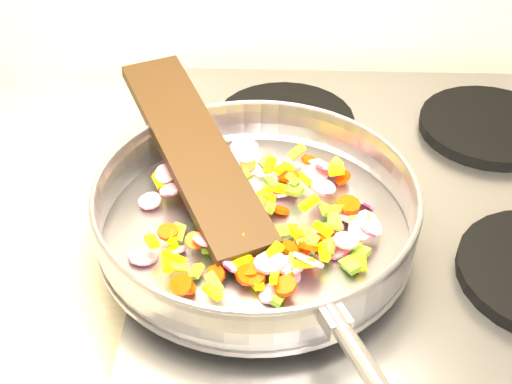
{
  "coord_description": "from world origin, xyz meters",
  "views": [
    {
      "loc": [
        -0.85,
        0.98,
        1.49
      ],
      "look_at": [
        -0.87,
        1.57,
        1.01
      ],
      "focal_mm": 50.0,
      "sensor_mm": 36.0,
      "label": 1
    }
  ],
  "objects": [
    {
      "name": "grate_br",
      "position": [
        -0.56,
        1.81,
        0.95
      ],
      "size": [
        0.19,
        0.19,
        0.02
      ],
      "primitive_type": "cylinder",
      "color": "black",
      "rests_on": "cooktop"
    },
    {
      "name": "grate_fl",
      "position": [
        -0.84,
        1.52,
        0.95
      ],
      "size": [
        0.19,
        0.19,
        0.02
      ],
      "primitive_type": "cylinder",
      "color": "black",
      "rests_on": "cooktop"
    },
    {
      "name": "saute_pan",
      "position": [
        -0.87,
        1.57,
        0.99
      ],
      "size": [
        0.4,
        0.54,
        0.06
      ],
      "rotation": [
        0.0,
        0.0,
        0.42
      ],
      "color": "#9E9EA5",
      "rests_on": "grate_fl"
    },
    {
      "name": "vegetable_heap",
      "position": [
        -0.86,
        1.57,
        0.98
      ],
      "size": [
        0.28,
        0.27,
        0.05
      ],
      "color": "#DA1550",
      "rests_on": "saute_pan"
    },
    {
      "name": "grate_bl",
      "position": [
        -0.84,
        1.81,
        0.95
      ],
      "size": [
        0.19,
        0.19,
        0.02
      ],
      "primitive_type": "cylinder",
      "color": "black",
      "rests_on": "cooktop"
    },
    {
      "name": "cooktop",
      "position": [
        -0.7,
        1.67,
        0.92
      ],
      "size": [
        0.6,
        0.6,
        0.04
      ],
      "primitive_type": "cube",
      "color": "#939399",
      "rests_on": "counter_top"
    },
    {
      "name": "wooden_spatula",
      "position": [
        -0.95,
        1.65,
        1.01
      ],
      "size": [
        0.21,
        0.32,
        0.07
      ],
      "primitive_type": "cube",
      "rotation": [
        0.0,
        -0.18,
        2.03
      ],
      "color": "black",
      "rests_on": "saute_pan"
    }
  ]
}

